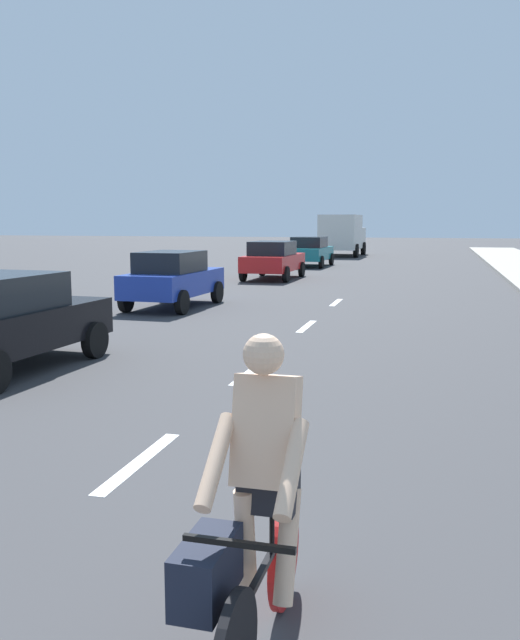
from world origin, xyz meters
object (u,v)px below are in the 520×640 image
object	(u,v)px
cyclist	(252,516)
parked_car_black	(1,320)
parked_car_teal	(310,251)
delivery_truck	(342,234)
parked_car_blue	(173,278)
parked_car_red	(273,259)

from	to	relation	value
cyclist	parked_car_black	distance (m)	8.30
parked_car_black	parked_car_teal	xyz separation A→B (m)	(0.21, 26.12, 0.00)
delivery_truck	parked_car_blue	bearing A→B (deg)	-90.51
parked_car_black	parked_car_blue	bearing A→B (deg)	95.59
cyclist	parked_car_black	xyz separation A→B (m)	(-5.77, 5.96, 0.01)
cyclist	delivery_truck	size ratio (longest dim) A/B	0.29
cyclist	parked_car_red	world-z (taller)	cyclist
parked_car_blue	delivery_truck	world-z (taller)	delivery_truck
parked_car_black	parked_car_red	distance (m)	18.01
cyclist	parked_car_teal	world-z (taller)	cyclist
cyclist	delivery_truck	world-z (taller)	delivery_truck
parked_car_teal	parked_car_blue	bearing A→B (deg)	-90.37
cyclist	parked_car_red	xyz separation A→B (m)	(-5.62, 23.97, 0.01)
parked_car_black	delivery_truck	bearing A→B (deg)	92.28
cyclist	parked_car_red	size ratio (longest dim) A/B	0.43
parked_car_red	delivery_truck	distance (m)	19.27
cyclist	parked_car_black	world-z (taller)	cyclist
parked_car_blue	parked_car_red	bearing A→B (deg)	89.07
parked_car_blue	parked_car_black	bearing A→B (deg)	-85.10
parked_car_red	parked_car_teal	size ratio (longest dim) A/B	0.99
cyclist	parked_car_red	bearing A→B (deg)	-76.26
parked_car_red	parked_car_teal	world-z (taller)	same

